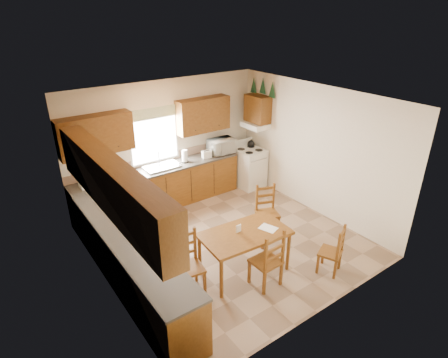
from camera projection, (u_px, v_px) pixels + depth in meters
floor at (227, 241)px, 7.11m from camera, size 4.50×4.50×0.00m
ceiling at (227, 100)px, 5.97m from camera, size 4.50×4.50×0.00m
wall_left at (100, 215)px, 5.35m from camera, size 4.50×4.50×0.00m
wall_right at (315, 150)px, 7.73m from camera, size 4.50×4.50×0.00m
wall_back at (166, 142)px, 8.19m from camera, size 4.50×4.50×0.00m
wall_front at (329, 235)px, 4.89m from camera, size 4.50×4.50×0.00m
lower_cab_back at (160, 188)px, 8.16m from camera, size 3.75×0.60×0.88m
lower_cab_left at (131, 264)px, 5.78m from camera, size 0.60×3.60×0.88m
counter_back at (159, 169)px, 7.97m from camera, size 3.75×0.63×0.04m
counter_left at (128, 239)px, 5.59m from camera, size 0.63×3.60×0.04m
backsplash at (152, 160)px, 8.13m from camera, size 3.75×0.01×0.18m
upper_cab_back_left at (96, 135)px, 7.04m from camera, size 1.41×0.33×0.75m
upper_cab_back_right at (203, 115)px, 8.32m from camera, size 1.25×0.33×0.75m
upper_cab_left at (111, 184)px, 5.11m from camera, size 0.33×3.60×0.75m
upper_cab_stove at (258, 109)px, 8.62m from camera, size 0.33×0.62×0.62m
range_hood at (255, 125)px, 8.76m from camera, size 0.44×0.62×0.12m
window_frame at (154, 136)px, 7.93m from camera, size 1.13×0.02×1.18m
window_pane at (154, 136)px, 7.93m from camera, size 1.05×0.01×1.10m
window_valance at (153, 113)px, 7.70m from camera, size 1.19×0.01×0.24m
sink_basin at (162, 167)px, 7.99m from camera, size 0.75×0.45×0.04m
pine_decal_a at (272, 90)px, 8.25m from camera, size 0.22×0.22×0.36m
pine_decal_b at (263, 85)px, 8.47m from camera, size 0.22×0.22×0.36m
pine_decal_c at (254, 85)px, 8.72m from camera, size 0.22×0.22×0.36m
stove at (249, 168)px, 9.12m from camera, size 0.65×0.67×0.92m
coffeemaker at (85, 180)px, 7.07m from camera, size 0.18×0.22×0.31m
paper_towel at (185, 156)px, 8.21m from camera, size 0.15×0.15×0.28m
toaster at (207, 154)px, 8.47m from camera, size 0.22×0.15×0.17m
microwave at (222, 146)px, 8.72m from camera, size 0.57×0.42×0.34m
dining_table at (244, 252)px, 6.17m from camera, size 1.48×0.92×0.76m
chair_near_left at (266, 258)px, 5.82m from camera, size 0.44×0.42×1.01m
chair_near_right at (331, 249)px, 6.14m from camera, size 0.47×0.46×0.86m
chair_far_left at (189, 265)px, 5.66m from camera, size 0.49×0.47×1.01m
chair_far_right at (268, 211)px, 7.20m from camera, size 0.52×0.50×0.96m
table_paper at (268, 228)px, 6.12m from camera, size 0.29×0.33×0.00m
table_card at (239, 228)px, 6.00m from camera, size 0.10×0.03×0.13m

